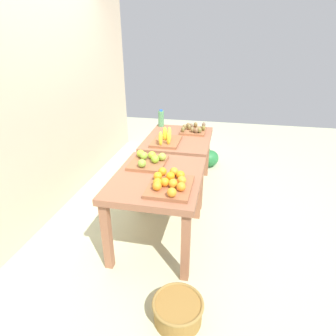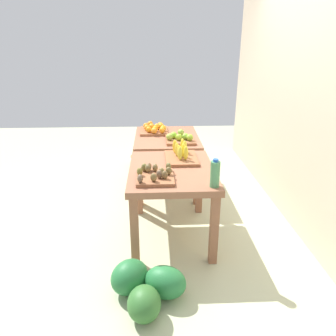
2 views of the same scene
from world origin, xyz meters
TOP-DOWN VIEW (x-y plane):
  - ground_plane at (0.00, 0.00)m, footprint 8.00×8.00m
  - back_wall at (0.00, 1.35)m, footprint 4.40×0.12m
  - display_table_left at (-0.56, 0.00)m, footprint 1.04×0.80m
  - display_table_right at (0.56, 0.00)m, footprint 1.04×0.80m
  - orange_bin at (-0.76, -0.15)m, footprint 0.47×0.36m
  - apple_bin at (-0.33, 0.15)m, footprint 0.40×0.34m
  - banana_crate at (0.31, 0.11)m, footprint 0.44×0.32m
  - kiwi_bin at (0.80, -0.16)m, footprint 0.36×0.33m
  - water_bottle at (0.99, 0.33)m, footprint 0.08×0.08m
  - watermelon_pile at (1.44, -0.24)m, footprint 0.61×0.67m
  - wicker_basket at (-1.42, -0.35)m, footprint 0.37×0.37m

SIDE VIEW (x-z plane):
  - ground_plane at x=0.00m, z-range 0.00..0.00m
  - wicker_basket at x=-1.42m, z-range 0.01..0.18m
  - watermelon_pile at x=1.44m, z-range -0.01..0.26m
  - display_table_left at x=-0.56m, z-range 0.26..0.98m
  - display_table_right at x=0.56m, z-range 0.26..0.98m
  - kiwi_bin at x=0.80m, z-range 0.71..0.81m
  - apple_bin at x=-0.33m, z-range 0.71..0.82m
  - orange_bin at x=-0.76m, z-range 0.71..0.82m
  - banana_crate at x=0.31m, z-range 0.69..0.86m
  - water_bottle at x=0.99m, z-range 0.72..0.96m
  - back_wall at x=0.00m, z-range 0.00..3.00m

